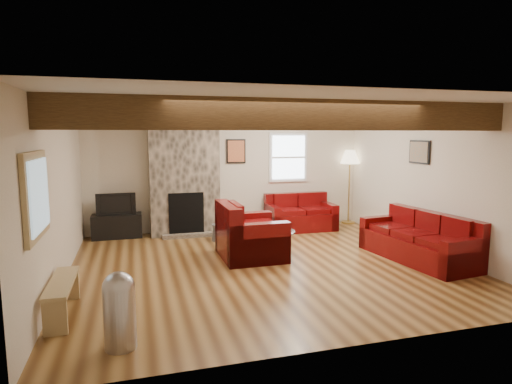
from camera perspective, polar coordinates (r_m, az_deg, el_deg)
room at (r=6.66m, az=1.48°, el=0.64°), size 8.00×8.00×8.00m
oak_beam at (r=5.43m, az=5.54°, el=10.19°), size 6.00×0.36×0.38m
chimney_breast at (r=8.89m, az=-9.56°, el=2.15°), size 1.40×0.67×2.50m
back_window at (r=9.63m, az=4.32°, el=4.63°), size 0.90×0.08×1.10m
hatch_window at (r=4.94m, az=-27.22°, el=-0.40°), size 0.08×1.00×0.90m
ceiling_dome at (r=7.77m, az=5.93°, el=10.42°), size 0.40×0.40×0.18m
artwork_back at (r=9.27m, az=-2.67°, el=5.45°), size 0.42×0.06×0.52m
artwork_right at (r=8.26m, az=20.91°, el=5.00°), size 0.06×0.55×0.42m
sofa_three at (r=7.57m, az=20.79°, el=-5.61°), size 1.09×2.11×0.78m
loveseat at (r=9.36m, az=5.96°, el=-2.67°), size 1.46×0.87×0.77m
armchair_red at (r=7.23m, az=-0.68°, el=-5.10°), size 1.02×1.16×0.93m
coffee_table at (r=7.36m, az=1.71°, el=-6.84°), size 0.89×0.89×0.47m
tv_cabinet at (r=9.03m, az=-18.03°, el=-4.33°), size 0.96×0.39×0.48m
television at (r=8.95m, az=-18.15°, el=-1.47°), size 0.75×0.10×0.43m
floor_lamp at (r=10.08m, az=12.41°, el=4.05°), size 0.44×0.44×1.70m
pine_bench at (r=5.51m, az=-24.40°, el=-12.79°), size 0.26×1.10×0.41m
pedal_bin at (r=4.49m, az=-17.73°, el=-14.79°), size 0.34×0.34×0.77m
coal_bucket at (r=8.42m, az=-4.73°, el=-5.34°), size 0.36×0.36×0.34m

